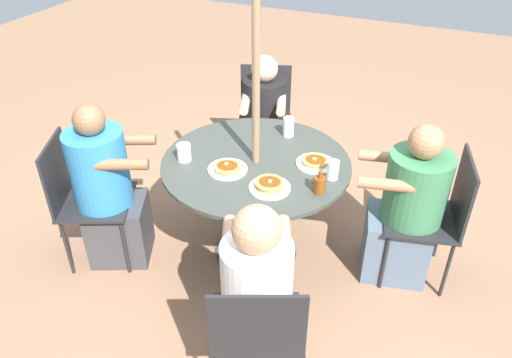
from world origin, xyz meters
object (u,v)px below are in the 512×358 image
object	(u,v)px
patio_table	(256,178)
drinking_glass_b	(333,170)
patio_chair_west	(81,194)
diner_west	(108,193)
diner_east	(406,211)
pancake_plate_c	(269,186)
coffee_cup	(184,152)
syrup_bottle	(319,184)
drinking_glass_a	(288,127)
patio_chair_east	(437,212)
patio_chair_north	(257,334)
pancake_plate_a	(228,168)
diner_south	(264,126)
patio_chair_south	(265,114)
pancake_plate_b	(315,162)
diner_north	(257,304)

from	to	relation	value
patio_table	drinking_glass_b	xyz separation A→B (m)	(-0.50, -0.01, 0.19)
patio_chair_west	diner_west	bearing A→B (deg)	90.00
drinking_glass_b	diner_east	bearing A→B (deg)	-154.95
pancake_plate_c	coffee_cup	distance (m)	0.62
patio_table	syrup_bottle	xyz separation A→B (m)	(-0.47, 0.16, 0.19)
patio_chair_west	drinking_glass_a	xyz separation A→B (m)	(-1.12, -0.88, 0.31)
patio_chair_east	diner_west	xyz separation A→B (m)	(2.01, 0.67, 0.00)
patio_chair_north	pancake_plate_a	bearing A→B (deg)	99.51
diner_east	drinking_glass_a	size ratio (longest dim) A/B	8.12
patio_chair_east	pancake_plate_c	distance (m)	1.09
patio_chair_west	pancake_plate_c	distance (m)	1.29
patio_table	syrup_bottle	distance (m)	0.53
diner_south	coffee_cup	bearing A→B (deg)	65.28
drinking_glass_b	patio_table	bearing A→B (deg)	1.17
patio_chair_east	patio_table	bearing A→B (deg)	90.00
patio_chair_south	patio_chair_north	bearing A→B (deg)	92.02
coffee_cup	drinking_glass_a	xyz separation A→B (m)	(-0.49, -0.57, 0.01)
drinking_glass_b	patio_chair_north	bearing A→B (deg)	88.60
patio_chair_west	drinking_glass_b	size ratio (longest dim) A/B	7.73
diner_south	coffee_cup	size ratio (longest dim) A/B	9.88
patio_chair_north	patio_chair_east	xyz separation A→B (m)	(-0.65, -1.32, 0.00)
patio_chair_west	pancake_plate_b	distance (m)	1.55
pancake_plate_a	drinking_glass_a	world-z (taller)	drinking_glass_a
diner_east	patio_chair_south	size ratio (longest dim) A/B	1.22
pancake_plate_a	syrup_bottle	bearing A→B (deg)	-179.77
drinking_glass_b	diner_north	bearing A→B (deg)	83.74
pancake_plate_c	syrup_bottle	world-z (taller)	syrup_bottle
pancake_plate_b	coffee_cup	world-z (taller)	coffee_cup
coffee_cup	drinking_glass_a	size ratio (longest dim) A/B	0.81
syrup_bottle	patio_chair_east	bearing A→B (deg)	-146.88
diner_north	syrup_bottle	distance (m)	0.79
syrup_bottle	coffee_cup	bearing A→B (deg)	0.42
diner_south	pancake_plate_c	world-z (taller)	diner_south
diner_north	patio_chair_east	bearing A→B (deg)	33.68
diner_south	pancake_plate_c	xyz separation A→B (m)	(-0.53, 1.16, 0.29)
diner_north	drinking_glass_a	distance (m)	1.36
diner_south	pancake_plate_b	size ratio (longest dim) A/B	4.45
patio_chair_north	pancake_plate_a	xyz separation A→B (m)	(0.59, -0.89, 0.25)
diner_north	pancake_plate_a	world-z (taller)	diner_north
diner_east	patio_chair_north	bearing A→B (deg)	146.44
coffee_cup	syrup_bottle	bearing A→B (deg)	-179.58
patio_chair_south	pancake_plate_c	distance (m)	1.48
patio_chair_south	syrup_bottle	distance (m)	1.55
patio_chair_west	pancake_plate_b	world-z (taller)	patio_chair_west
diner_north	drinking_glass_b	bearing A→B (deg)	59.61
diner_south	pancake_plate_a	distance (m)	1.14
pancake_plate_c	coffee_cup	bearing A→B (deg)	-6.76
pancake_plate_a	pancake_plate_c	xyz separation A→B (m)	(-0.31, 0.08, 0.01)
diner_west	pancake_plate_a	distance (m)	0.84
patio_chair_west	patio_chair_north	bearing A→B (deg)	44.56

